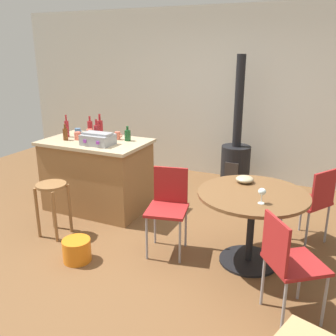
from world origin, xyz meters
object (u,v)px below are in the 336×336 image
folding_chair_left (288,260)px  cup_2 (78,136)px  bottle_0 (128,135)px  plastic_bucket (77,250)px  wine_glass (262,192)px  serving_bowl (245,179)px  bottle_2 (90,127)px  cup_0 (90,133)px  toolbox (98,139)px  dining_table (252,210)px  cup_1 (118,136)px  folding_chair_near (312,200)px  bottle_4 (97,132)px  wood_stove (236,157)px  bottle_1 (100,128)px  folding_chair_far (168,203)px  kitchen_island (97,175)px  bottle_5 (67,128)px  bottle_3 (65,134)px  cup_3 (78,132)px  wooden_stool (52,197)px

folding_chair_left → cup_2: 3.07m
bottle_0 → plastic_bucket: bottle_0 is taller
wine_glass → serving_bowl: (-0.26, 0.47, -0.07)m
bottle_2 → cup_2: 0.37m
bottle_0 → cup_0: 0.57m
toolbox → bottle_2: bearing=134.2°
dining_table → cup_1: 2.07m
folding_chair_near → bottle_4: (-2.65, -0.13, 0.52)m
wood_stove → folding_chair_near: bearing=-48.5°
cup_0 → cup_1: (0.41, 0.03, -0.00)m
folding_chair_near → wine_glass: size_ratio=6.04×
bottle_1 → cup_2: bearing=-129.5°
toolbox → cup_0: bearing=138.7°
bottle_0 → bottle_1: bearing=178.7°
dining_table → folding_chair_far: bearing=-172.4°
bottle_2 → cup_0: size_ratio=2.12×
kitchen_island → toolbox: bearing=-45.1°
dining_table → cup_2: size_ratio=9.15×
folding_chair_far → bottle_0: 1.30m
folding_chair_far → toolbox: size_ratio=2.37×
toolbox → bottle_1: 0.40m
toolbox → folding_chair_left: bearing=-22.8°
folding_chair_near → bottle_4: bearing=-177.2°
cup_0 → serving_bowl: size_ratio=0.64×
kitchen_island → bottle_4: bearing=80.1°
cup_1 → serving_bowl: size_ratio=0.59×
kitchen_island → cup_1: bearing=36.7°
plastic_bucket → wine_glass: bearing=15.7°
bottle_1 → bottle_5: size_ratio=1.06×
folding_chair_near → wood_stove: bearing=131.5°
bottle_0 → cup_1: size_ratio=1.76×
wood_stove → bottle_3: bearing=-137.8°
bottle_5 → plastic_bucket: bottle_5 is taller
dining_table → plastic_bucket: size_ratio=3.72×
cup_3 → wooden_stool: bearing=-70.3°
folding_chair_left → wood_stove: 2.92m
cup_1 → cup_2: 0.52m
bottle_3 → wine_glass: 2.69m
bottle_2 → serving_bowl: bottle_2 is taller
folding_chair_near → folding_chair_left: bearing=-93.1°
folding_chair_near → folding_chair_left: size_ratio=1.00×
bottle_0 → cup_2: bottle_0 is taller
serving_bowl → bottle_5: bearing=173.8°
folding_chair_left → bottle_4: bottle_4 is taller
bottle_1 → bottle_2: size_ratio=1.28×
cup_2 → wine_glass: cup_2 is taller
cup_2 → plastic_bucket: 1.64m
dining_table → cup_3: bearing=166.2°
bottle_5 → wine_glass: (2.73, -0.75, -0.19)m
wooden_stool → plastic_bucket: size_ratio=2.19×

